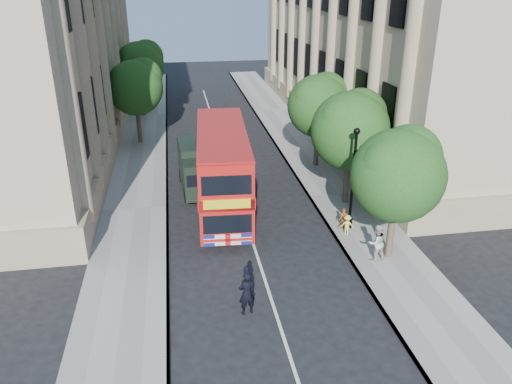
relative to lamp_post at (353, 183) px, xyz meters
name	(u,v)px	position (x,y,z in m)	size (l,w,h in m)	color
ground	(275,312)	(-5.00, -6.00, -2.51)	(120.00, 120.00, 0.00)	black
pavement_right	(338,195)	(0.75, 4.00, -2.45)	(3.50, 80.00, 0.12)	gray
pavement_left	(135,209)	(-10.75, 4.00, -2.45)	(3.50, 80.00, 0.12)	gray
building_right	(388,13)	(8.80, 18.00, 6.49)	(12.00, 38.00, 18.00)	tan
building_left	(17,18)	(-18.80, 18.00, 6.49)	(12.00, 38.00, 18.00)	tan
tree_right_near	(399,170)	(0.84, -2.97, 1.74)	(4.00, 4.00, 6.08)	#473828
tree_right_mid	(351,126)	(0.84, 3.03, 1.93)	(4.20, 4.20, 6.37)	#473828
tree_right_far	(319,102)	(0.84, 9.03, 1.80)	(4.00, 4.00, 6.15)	#473828
tree_left_far	(136,85)	(-10.96, 16.03, 1.93)	(4.00, 4.00, 6.30)	#473828
tree_left_back	(140,63)	(-10.96, 24.03, 2.20)	(4.20, 4.20, 6.65)	#473828
lamp_post	(353,183)	(0.00, 0.00, 0.00)	(0.32, 0.32, 5.16)	black
double_decker_bus	(223,168)	(-5.98, 3.28, -0.09)	(3.11, 9.62, 4.38)	#B3100C
box_van	(198,169)	(-7.16, 6.19, -1.16)	(2.23, 4.92, 2.75)	black
police_constable	(247,293)	(-6.08, -5.88, -1.62)	(0.65, 0.43, 1.79)	black
woman_pedestrian	(376,242)	(0.09, -3.18, -1.53)	(0.84, 0.65, 1.72)	beige
child_a	(344,218)	(-0.34, -0.08, -1.85)	(0.64, 0.26, 1.08)	orange
child_b	(347,225)	(-0.38, -0.72, -1.87)	(0.67, 0.38, 1.04)	#E5DF4E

